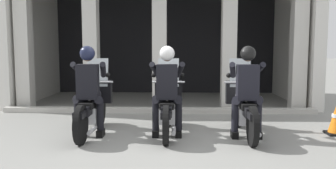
# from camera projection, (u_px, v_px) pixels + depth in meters

# --- Properties ---
(ground_plane) EXTENTS (80.00, 80.00, 0.00)m
(ground_plane) POSITION_uv_depth(u_px,v_px,m) (171.00, 108.00, 9.16)
(ground_plane) COLOR gray
(station_building) EXTENTS (7.93, 3.98, 3.44)m
(station_building) POSITION_uv_depth(u_px,v_px,m) (163.00, 29.00, 10.67)
(station_building) COLOR black
(station_building) RESTS_ON ground
(kerb_strip) EXTENTS (7.43, 0.24, 0.12)m
(kerb_strip) POSITION_uv_depth(u_px,v_px,m) (159.00, 110.00, 8.49)
(kerb_strip) COLOR #B7B5AD
(kerb_strip) RESTS_ON ground
(motorcycle_left) EXTENTS (0.62, 2.04, 1.35)m
(motorcycle_left) POSITION_uv_depth(u_px,v_px,m) (93.00, 106.00, 6.49)
(motorcycle_left) COLOR black
(motorcycle_left) RESTS_ON ground
(police_officer_left) EXTENTS (0.63, 0.61, 1.58)m
(police_officer_left) POSITION_uv_depth(u_px,v_px,m) (88.00, 83.00, 6.16)
(police_officer_left) COLOR black
(police_officer_left) RESTS_ON ground
(motorcycle_center) EXTENTS (0.62, 2.04, 1.35)m
(motorcycle_center) POSITION_uv_depth(u_px,v_px,m) (168.00, 106.00, 6.47)
(motorcycle_center) COLOR black
(motorcycle_center) RESTS_ON ground
(police_officer_center) EXTENTS (0.63, 0.61, 1.58)m
(police_officer_center) POSITION_uv_depth(u_px,v_px,m) (167.00, 83.00, 6.15)
(police_officer_center) COLOR black
(police_officer_center) RESTS_ON ground
(motorcycle_right) EXTENTS (0.62, 2.04, 1.35)m
(motorcycle_right) POSITION_uv_depth(u_px,v_px,m) (244.00, 106.00, 6.39)
(motorcycle_right) COLOR black
(motorcycle_right) RESTS_ON ground
(police_officer_right) EXTENTS (0.63, 0.61, 1.58)m
(police_officer_right) POSITION_uv_depth(u_px,v_px,m) (247.00, 84.00, 6.06)
(police_officer_right) COLOR black
(police_officer_right) RESTS_ON ground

